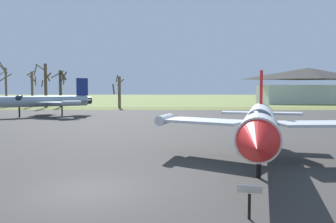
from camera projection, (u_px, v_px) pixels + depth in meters
name	position (u px, v px, depth m)	size (l,w,h in m)	color
ground_plane	(85.00, 192.00, 11.56)	(600.00, 600.00, 0.00)	olive
asphalt_apron	(138.00, 130.00, 29.76)	(79.72, 60.76, 0.05)	#383533
grass_verge_strip	(156.00, 108.00, 66.07)	(139.72, 12.00, 0.06)	brown
jet_fighter_front_left	(41.00, 101.00, 45.12)	(12.81, 11.70, 5.23)	#8EA3B2
jet_fighter_rear_center	(260.00, 122.00, 15.61)	(10.82, 13.92, 4.64)	silver
info_placard_rear_center	(249.00, 196.00, 9.00)	(0.69, 0.38, 0.99)	black
bare_tree_far_left	(5.00, 83.00, 68.40)	(2.71, 3.53, 9.55)	brown
bare_tree_left_of_center	(32.00, 87.00, 72.12)	(2.44, 2.32, 8.80)	brown
bare_tree_center	(46.00, 85.00, 68.31)	(2.77, 2.82, 8.86)	brown
bare_tree_right_of_center	(61.00, 86.00, 71.06)	(3.31, 3.15, 7.78)	#42382D
bare_tree_far_right	(119.00, 91.00, 67.55)	(2.48, 2.47, 6.63)	brown
visitor_building	(308.00, 86.00, 92.85)	(27.58, 12.64, 9.68)	beige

